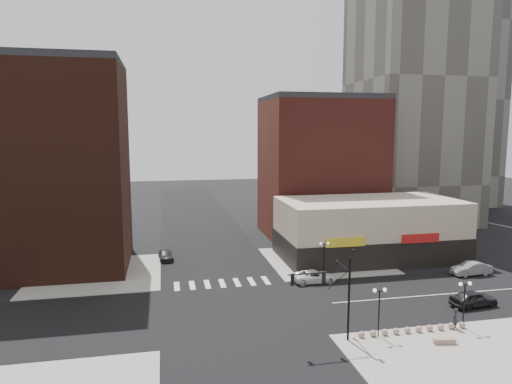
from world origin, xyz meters
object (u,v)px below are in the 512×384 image
object	(u,v)px
street_lamp_se_a	(379,300)
white_suv	(315,276)
silver_sedan	(471,269)
traffic_signal	(336,283)
dark_sedan_north	(166,255)
street_lamp_ne	(324,250)
pedestrian	(455,318)
street_lamp_se_b	(465,293)
stone_bench	(444,340)
dark_sedan_east	(473,298)

from	to	relation	value
street_lamp_se_a	white_suv	distance (m)	14.74
silver_sedan	traffic_signal	bearing A→B (deg)	-62.23
silver_sedan	dark_sedan_north	world-z (taller)	silver_sedan
street_lamp_ne	pedestrian	bearing A→B (deg)	-68.83
street_lamp_se_a	pedestrian	bearing A→B (deg)	0.00
street_lamp_ne	dark_sedan_north	xyz separation A→B (m)	(-18.30, 11.38, -2.64)
street_lamp_se_b	street_lamp_se_a	bearing A→B (deg)	180.00
street_lamp_se_b	silver_sedan	size ratio (longest dim) A/B	0.86
dark_sedan_north	stone_bench	distance (m)	36.94
street_lamp_se_b	street_lamp_ne	bearing A→B (deg)	113.63
street_lamp_ne	silver_sedan	xyz separation A→B (m)	(17.68, -2.75, -2.50)
white_suv	pedestrian	world-z (taller)	pedestrian
traffic_signal	street_lamp_ne	size ratio (longest dim) A/B	1.87
white_suv	street_lamp_ne	bearing A→B (deg)	-47.35
street_lamp_ne	street_lamp_se_a	bearing A→B (deg)	-93.58
silver_sedan	stone_bench	bearing A→B (deg)	-44.48
street_lamp_se_a	silver_sedan	world-z (taller)	street_lamp_se_a
street_lamp_se_b	silver_sedan	world-z (taller)	street_lamp_se_b
street_lamp_ne	pedestrian	size ratio (longest dim) A/B	2.23
street_lamp_se_a	street_lamp_ne	world-z (taller)	same
traffic_signal	silver_sedan	distance (m)	26.31
street_lamp_ne	pedestrian	world-z (taller)	street_lamp_ne
pedestrian	dark_sedan_east	bearing A→B (deg)	-178.01
street_lamp_se_b	pedestrian	size ratio (longest dim) A/B	2.23
traffic_signal	dark_sedan_east	distance (m)	17.17
dark_sedan_east	dark_sedan_north	distance (m)	37.51
street_lamp_se_a	pedestrian	world-z (taller)	street_lamp_se_a
dark_sedan_east	pedestrian	distance (m)	6.78
traffic_signal	dark_sedan_east	size ratio (longest dim) A/B	1.63
stone_bench	white_suv	bearing A→B (deg)	117.21
dark_sedan_north	stone_bench	xyz separation A→B (m)	(21.95, -29.71, -0.30)
stone_bench	dark_sedan_north	bearing A→B (deg)	136.22
silver_sedan	stone_bench	world-z (taller)	silver_sedan
dark_sedan_north	street_lamp_ne	bearing A→B (deg)	-36.16
white_suv	silver_sedan	distance (m)	19.36
street_lamp_ne	pedestrian	xyz separation A→B (m)	(6.20, -16.00, -2.24)
street_lamp_se_b	white_suv	bearing A→B (deg)	120.79
street_lamp_se_a	street_lamp_se_b	bearing A→B (deg)	0.00
traffic_signal	dark_sedan_north	world-z (taller)	traffic_signal
traffic_signal	street_lamp_ne	world-z (taller)	traffic_signal
dark_sedan_east	pedestrian	bearing A→B (deg)	125.06
dark_sedan_north	traffic_signal	bearing A→B (deg)	-67.84
street_lamp_se_b	dark_sedan_north	world-z (taller)	street_lamp_se_b
street_lamp_se_b	pedestrian	world-z (taller)	street_lamp_se_b
street_lamp_se_a	silver_sedan	xyz separation A→B (m)	(18.68, 13.25, -2.50)
street_lamp_se_a	street_lamp_ne	xyz separation A→B (m)	(1.00, 16.00, 0.00)
street_lamp_ne	dark_sedan_east	bearing A→B (deg)	-45.63
white_suv	pedestrian	xyz separation A→B (m)	(7.84, -14.50, 0.36)
dark_sedan_east	silver_sedan	size ratio (longest dim) A/B	0.99
white_suv	stone_bench	distance (m)	17.64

